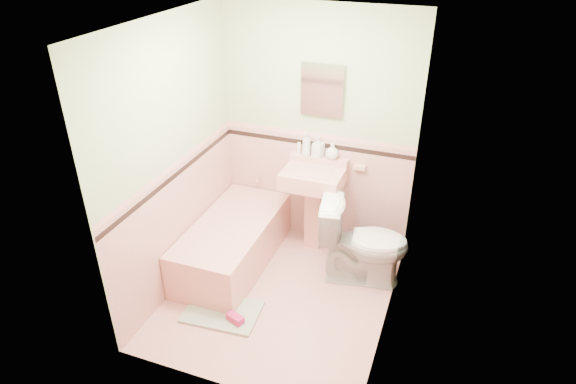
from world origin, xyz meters
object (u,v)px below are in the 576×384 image
(soap_bottle_mid, at_px, (318,147))
(bucket, at_px, (350,248))
(sink, at_px, (313,210))
(soap_bottle_right, at_px, (332,151))
(shoe, at_px, (235,318))
(bathtub, at_px, (233,244))
(soap_bottle_left, at_px, (307,144))
(toilet, at_px, (364,242))
(medicine_cabinet, at_px, (322,90))

(soap_bottle_mid, bearing_deg, bucket, -24.83)
(sink, xyz_separation_m, soap_bottle_right, (0.13, 0.18, 0.62))
(shoe, bearing_deg, soap_bottle_right, 94.97)
(bathtub, relative_size, soap_bottle_mid, 6.94)
(sink, relative_size, shoe, 5.81)
(soap_bottle_left, height_order, soap_bottle_right, soap_bottle_left)
(sink, bearing_deg, bathtub, -142.07)
(bathtub, relative_size, sink, 1.59)
(bathtub, height_order, soap_bottle_mid, soap_bottle_mid)
(soap_bottle_left, height_order, bucket, soap_bottle_left)
(soap_bottle_right, distance_m, toilet, 0.97)
(soap_bottle_right, bearing_deg, soap_bottle_mid, 180.00)
(sink, bearing_deg, soap_bottle_right, 53.53)
(soap_bottle_right, bearing_deg, bucket, -34.61)
(sink, xyz_separation_m, bucket, (0.43, -0.03, -0.36))
(sink, distance_m, soap_bottle_right, 0.66)
(bathtub, distance_m, soap_bottle_mid, 1.32)
(soap_bottle_mid, distance_m, bucket, 1.12)
(medicine_cabinet, distance_m, soap_bottle_mid, 0.59)
(soap_bottle_left, distance_m, soap_bottle_mid, 0.12)
(bathtub, bearing_deg, soap_bottle_left, 52.67)
(sink, bearing_deg, bucket, -3.54)
(toilet, height_order, bucket, toilet)
(soap_bottle_left, distance_m, shoe, 1.86)
(toilet, bearing_deg, sink, 52.67)
(toilet, relative_size, bucket, 3.72)
(soap_bottle_right, relative_size, toilet, 0.20)
(soap_bottle_left, bearing_deg, sink, -52.41)
(bathtub, distance_m, toilet, 1.33)
(sink, relative_size, medicine_cabinet, 2.08)
(medicine_cabinet, relative_size, soap_bottle_left, 1.92)
(sink, distance_m, bucket, 0.56)
(bathtub, xyz_separation_m, soap_bottle_left, (0.54, 0.71, 0.90))
(soap_bottle_mid, relative_size, bucket, 0.94)
(bathtub, xyz_separation_m, soap_bottle_mid, (0.67, 0.71, 0.89))
(soap_bottle_mid, relative_size, toilet, 0.25)
(bathtub, distance_m, sink, 0.90)
(sink, relative_size, bucket, 4.09)
(shoe, bearing_deg, medicine_cabinet, 99.96)
(medicine_cabinet, xyz_separation_m, soap_bottle_right, (0.13, -0.03, -0.61))
(bathtub, xyz_separation_m, bucket, (1.11, 0.50, -0.11))
(medicine_cabinet, height_order, soap_bottle_right, medicine_cabinet)
(soap_bottle_mid, bearing_deg, toilet, -38.73)
(soap_bottle_mid, xyz_separation_m, toilet, (0.63, -0.51, -0.69))
(soap_bottle_left, distance_m, toilet, 1.15)
(sink, height_order, soap_bottle_right, soap_bottle_right)
(soap_bottle_right, height_order, shoe, soap_bottle_right)
(soap_bottle_mid, bearing_deg, bathtub, -133.16)
(sink, bearing_deg, soap_bottle_mid, 94.53)
(soap_bottle_left, distance_m, bucket, 1.18)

